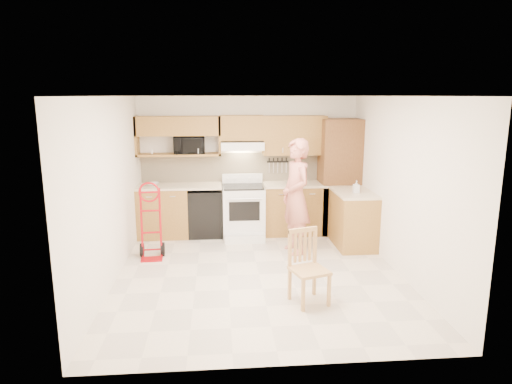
{
  "coord_description": "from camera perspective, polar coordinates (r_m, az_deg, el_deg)",
  "views": [
    {
      "loc": [
        -0.55,
        -6.05,
        2.51
      ],
      "look_at": [
        0.0,
        0.5,
        1.1
      ],
      "focal_mm": 31.7,
      "sensor_mm": 36.0,
      "label": 1
    }
  ],
  "objects": [
    {
      "name": "countertop_left",
      "position": [
        8.19,
        -9.62,
        0.74
      ],
      "size": [
        1.5,
        0.63,
        0.04
      ],
      "primitive_type": "cube",
      "color": "beige",
      "rests_on": "lower_cab_left"
    },
    {
      "name": "pantry_tall",
      "position": [
        8.42,
        10.42,
        1.93
      ],
      "size": [
        0.7,
        0.6,
        2.1
      ],
      "primitive_type": "cube",
      "color": "brown",
      "rests_on": "ground"
    },
    {
      "name": "dishwasher",
      "position": [
        8.27,
        -6.39,
        -2.57
      ],
      "size": [
        0.6,
        0.6,
        0.85
      ],
      "primitive_type": "cube",
      "color": "black",
      "rests_on": "ground"
    },
    {
      "name": "dining_chair",
      "position": [
        5.61,
        6.76,
        -9.48
      ],
      "size": [
        0.53,
        0.55,
        0.91
      ],
      "primitive_type": null,
      "rotation": [
        0.0,
        0.0,
        0.31
      ],
      "color": "tan",
      "rests_on": "ground"
    },
    {
      "name": "wall_left",
      "position": [
        6.35,
        -17.99,
        0.06
      ],
      "size": [
        0.02,
        4.5,
        2.5
      ],
      "primitive_type": "cube",
      "color": "white",
      "rests_on": "ground"
    },
    {
      "name": "range",
      "position": [
        8.1,
        -1.58,
        -1.92
      ],
      "size": [
        0.74,
        0.98,
        1.09
      ],
      "primitive_type": null,
      "color": "white",
      "rests_on": "ground"
    },
    {
      "name": "upper_shelf_mw",
      "position": [
        8.23,
        -9.68,
        4.68
      ],
      "size": [
        1.5,
        0.33,
        0.04
      ],
      "primitive_type": "cube",
      "color": "olive",
      "rests_on": "wall_back"
    },
    {
      "name": "soap_bottle",
      "position": [
        7.59,
        12.54,
        0.66
      ],
      "size": [
        0.09,
        0.09,
        0.2
      ],
      "primitive_type": "imported",
      "rotation": [
        0.0,
        0.0,
        -0.01
      ],
      "color": "white",
      "rests_on": "countertop_return"
    },
    {
      "name": "wall_back",
      "position": [
        8.42,
        -1.01,
        3.5
      ],
      "size": [
        4.0,
        0.02,
        2.5
      ],
      "primitive_type": "cube",
      "color": "white",
      "rests_on": "ground"
    },
    {
      "name": "floor",
      "position": [
        6.58,
        0.37,
        -10.42
      ],
      "size": [
        4.0,
        4.5,
        0.02
      ],
      "primitive_type": "cube",
      "color": "beige",
      "rests_on": "ground"
    },
    {
      "name": "range_hood",
      "position": [
        8.13,
        -1.75,
        5.89
      ],
      "size": [
        0.76,
        0.46,
        0.14
      ],
      "primitive_type": "cube",
      "color": "white",
      "rests_on": "wall_back"
    },
    {
      "name": "knife_strip",
      "position": [
        8.42,
        2.76,
        3.42
      ],
      "size": [
        0.4,
        0.05,
        0.29
      ],
      "primitive_type": null,
      "color": "black",
      "rests_on": "backsplash"
    },
    {
      "name": "wall_right",
      "position": [
        6.69,
        17.8,
        0.66
      ],
      "size": [
        0.02,
        4.5,
        2.5
      ],
      "primitive_type": "cube",
      "color": "white",
      "rests_on": "ground"
    },
    {
      "name": "upper_cab_right",
      "position": [
        8.28,
        4.84,
        7.15
      ],
      "size": [
        1.14,
        0.33,
        0.7
      ],
      "primitive_type": "cube",
      "color": "olive",
      "rests_on": "wall_back"
    },
    {
      "name": "lower_cab_left",
      "position": [
        8.32,
        -11.56,
        -2.48
      ],
      "size": [
        0.9,
        0.6,
        0.9
      ],
      "primitive_type": "cube",
      "color": "olive",
      "rests_on": "ground"
    },
    {
      "name": "person",
      "position": [
        7.24,
        5.07,
        -0.58
      ],
      "size": [
        0.6,
        0.77,
        1.85
      ],
      "primitive_type": "imported",
      "rotation": [
        0.0,
        0.0,
        -1.31
      ],
      "color": "#C66F5D",
      "rests_on": "ground"
    },
    {
      "name": "hand_truck",
      "position": [
        7.21,
        -13.15,
        -4.02
      ],
      "size": [
        0.46,
        0.42,
        1.1
      ],
      "primitive_type": null,
      "rotation": [
        0.0,
        0.0,
        0.06
      ],
      "color": "#A80B13",
      "rests_on": "ground"
    },
    {
      "name": "lower_cab_right",
      "position": [
        8.38,
        4.83,
        -2.17
      ],
      "size": [
        1.14,
        0.6,
        0.9
      ],
      "primitive_type": "cube",
      "color": "olive",
      "rests_on": "ground"
    },
    {
      "name": "bowl",
      "position": [
        8.23,
        -12.82,
        0.98
      ],
      "size": [
        0.21,
        0.21,
        0.05
      ],
      "primitive_type": "imported",
      "rotation": [
        0.0,
        0.0,
        0.04
      ],
      "color": "white",
      "rests_on": "countertop_left"
    },
    {
      "name": "wall_front",
      "position": [
        4.03,
        3.32,
        -6.13
      ],
      "size": [
        4.0,
        0.02,
        2.5
      ],
      "primitive_type": "cube",
      "color": "white",
      "rests_on": "ground"
    },
    {
      "name": "backsplash",
      "position": [
        8.41,
        -1.0,
        3.14
      ],
      "size": [
        3.92,
        0.03,
        0.55
      ],
      "primitive_type": "cube",
      "color": "beige",
      "rests_on": "wall_back"
    },
    {
      "name": "upper_cab_left",
      "position": [
        8.18,
        -9.8,
        8.22
      ],
      "size": [
        1.5,
        0.33,
        0.34
      ],
      "primitive_type": "cube",
      "color": "olive",
      "rests_on": "wall_back"
    },
    {
      "name": "upper_cab_center",
      "position": [
        8.17,
        -1.79,
        8.1
      ],
      "size": [
        0.76,
        0.33,
        0.44
      ],
      "primitive_type": "cube",
      "color": "olive",
      "rests_on": "wall_back"
    },
    {
      "name": "countertop_return",
      "position": [
        7.71,
        12.28,
        -0.07
      ],
      "size": [
        0.63,
        1.0,
        0.04
      ],
      "primitive_type": "cube",
      "color": "beige",
      "rests_on": "cab_return_right"
    },
    {
      "name": "countertop_right",
      "position": [
        8.27,
        4.89,
        0.98
      ],
      "size": [
        1.14,
        0.63,
        0.04
      ],
      "primitive_type": "cube",
      "color": "beige",
      "rests_on": "lower_cab_right"
    },
    {
      "name": "cab_return_right",
      "position": [
        7.82,
        12.12,
        -3.44
      ],
      "size": [
        0.6,
        1.0,
        0.9
      ],
      "primitive_type": "cube",
      "color": "olive",
      "rests_on": "ground"
    },
    {
      "name": "microwave",
      "position": [
        8.2,
        -8.47,
        5.89
      ],
      "size": [
        0.58,
        0.41,
        0.3
      ],
      "primitive_type": "imported",
      "rotation": [
        0.0,
        0.0,
        0.08
      ],
      "color": "black",
      "rests_on": "upper_shelf_mw"
    },
    {
      "name": "ceiling",
      "position": [
        6.07,
        0.41,
        12.11
      ],
      "size": [
        4.0,
        4.5,
        0.02
      ],
      "primitive_type": "cube",
      "color": "white",
      "rests_on": "ground"
    }
  ]
}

